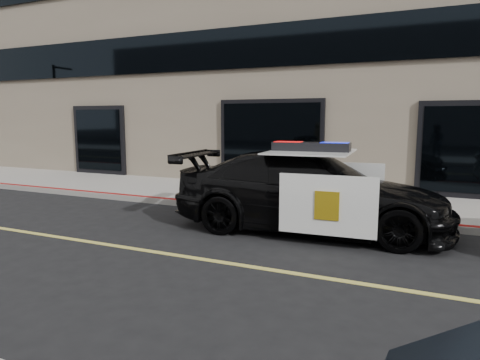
% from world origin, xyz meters
% --- Properties ---
extents(ground, '(120.00, 120.00, 0.00)m').
position_xyz_m(ground, '(0.00, 0.00, 0.00)').
color(ground, black).
rests_on(ground, ground).
extents(sidewalk_n, '(60.00, 3.50, 0.15)m').
position_xyz_m(sidewalk_n, '(0.00, 5.25, 0.07)').
color(sidewalk_n, gray).
rests_on(sidewalk_n, ground).
extents(building_n, '(60.00, 7.00, 12.00)m').
position_xyz_m(building_n, '(0.00, 10.50, 6.00)').
color(building_n, '#756856').
rests_on(building_n, ground).
extents(police_car, '(2.94, 5.81, 1.81)m').
position_xyz_m(police_car, '(1.50, 2.53, 0.81)').
color(police_car, black).
rests_on(police_car, ground).
extents(fire_hydrant, '(0.38, 0.52, 0.83)m').
position_xyz_m(fire_hydrant, '(-1.33, 4.37, 0.54)').
color(fire_hydrant, white).
rests_on(fire_hydrant, sidewalk_n).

